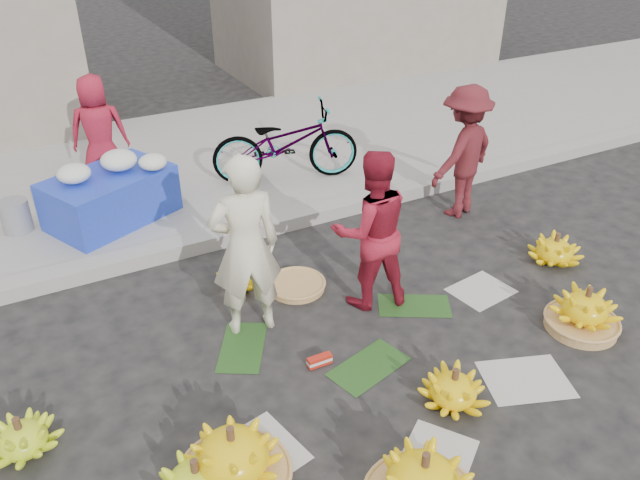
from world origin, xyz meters
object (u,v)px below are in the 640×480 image
banana_bunch_0 (233,459)px  bicycle (286,143)px  vendor_cream (245,247)px  banana_bunch_4 (584,311)px  flower_table (111,194)px

banana_bunch_0 → bicycle: 4.45m
vendor_cream → bicycle: vendor_cream is taller
banana_bunch_0 → banana_bunch_4: 3.22m
banana_bunch_0 → flower_table: flower_table is taller
banana_bunch_4 → vendor_cream: vendor_cream is taller
banana_bunch_0 → flower_table: bearing=88.8°
banana_bunch_4 → flower_table: flower_table is taller
banana_bunch_0 → vendor_cream: size_ratio=0.46×
flower_table → bicycle: 2.13m
banana_bunch_4 → flower_table: size_ratio=0.45×
flower_table → banana_bunch_4: bearing=-74.2°
vendor_cream → banana_bunch_4: bearing=160.0°
banana_bunch_0 → vendor_cream: (0.71, 1.45, 0.59)m
vendor_cream → bicycle: bearing=-113.2°
banana_bunch_4 → vendor_cream: (-2.51, 1.37, 0.62)m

